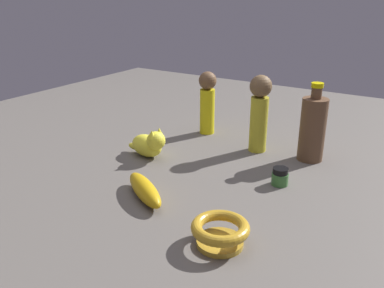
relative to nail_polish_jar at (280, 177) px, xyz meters
The scene contains 8 objects.
ground 0.23m from the nail_polish_jar, 82.93° to the right, with size 2.00×2.00×0.00m, color #5B5651.
nail_polish_jar is the anchor object (origin of this frame).
person_figure_adult 0.23m from the nail_polish_jar, 142.07° to the right, with size 0.07×0.07×0.21m.
banana 0.31m from the nail_polish_jar, 44.98° to the right, with size 0.16×0.04×0.04m, color #C69810.
person_figure_child 0.40m from the nail_polish_jar, 124.22° to the right, with size 0.06×0.06×0.19m.
cat_figurine 0.36m from the nail_polish_jar, 84.52° to the right, with size 0.07×0.13×0.09m.
bottle_tall 0.20m from the nail_polish_jar, behind, with size 0.07×0.07×0.21m.
bowl 0.28m from the nail_polish_jar, ahead, with size 0.10×0.10×0.05m.
Camera 1 is at (0.80, 0.51, 0.43)m, focal length 37.98 mm.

